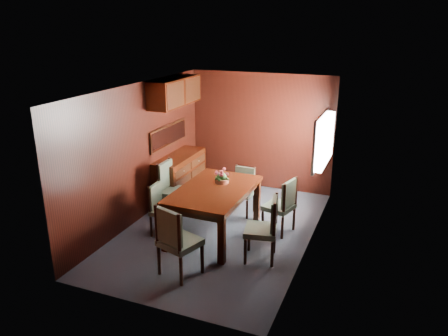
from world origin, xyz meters
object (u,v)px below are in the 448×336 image
at_px(chair_head, 176,238).
at_px(flower_centerpiece, 222,176).
at_px(chair_left_near, 161,206).
at_px(chair_right_near, 266,225).
at_px(dining_table, 214,195).
at_px(sideboard, 180,177).

bearing_deg(chair_head, flower_centerpiece, 107.90).
height_order(chair_head, flower_centerpiece, flower_centerpiece).
bearing_deg(chair_left_near, chair_head, 34.87).
bearing_deg(chair_right_near, chair_left_near, 73.30).
height_order(chair_left_near, flower_centerpiece, flower_centerpiece).
xyz_separation_m(dining_table, chair_left_near, (-0.83, -0.28, -0.22)).
distance_m(chair_left_near, flower_centerpiece, 1.12).
xyz_separation_m(chair_left_near, chair_head, (0.84, -1.07, 0.10)).
xyz_separation_m(sideboard, chair_left_near, (0.39, -1.44, 0.04)).
relative_size(sideboard, chair_head, 1.33).
xyz_separation_m(dining_table, flower_centerpiece, (0.01, 0.29, 0.23)).
xyz_separation_m(dining_table, chair_right_near, (1.01, -0.45, -0.15)).
relative_size(chair_left_near, flower_centerpiece, 3.53).
bearing_deg(chair_head, dining_table, 108.43).
relative_size(dining_table, chair_head, 1.66).
height_order(dining_table, chair_right_near, chair_right_near).
height_order(dining_table, chair_left_near, chair_left_near).
relative_size(chair_right_near, chair_head, 0.94).
bearing_deg(dining_table, chair_left_near, -160.69).
bearing_deg(sideboard, flower_centerpiece, -34.91).
height_order(sideboard, dining_table, sideboard).
bearing_deg(flower_centerpiece, dining_table, -92.74).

